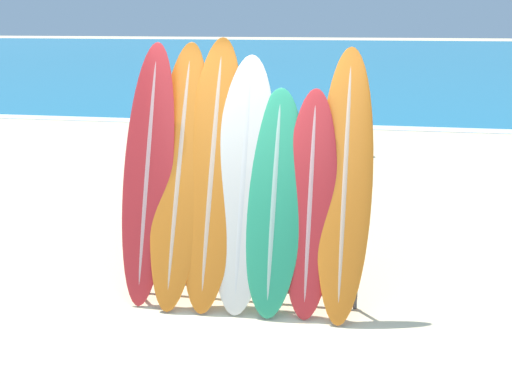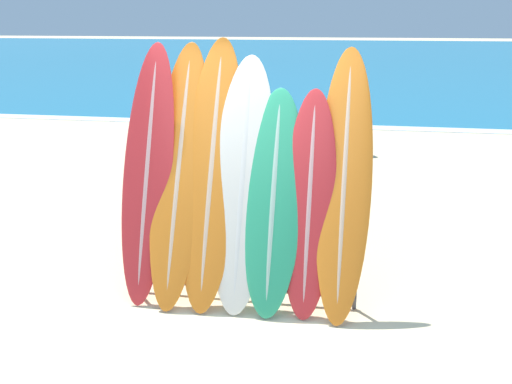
{
  "view_description": "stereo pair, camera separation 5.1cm",
  "coord_description": "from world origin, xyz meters",
  "px_view_note": "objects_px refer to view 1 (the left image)",
  "views": [
    {
      "loc": [
        0.96,
        -4.48,
        2.62
      ],
      "look_at": [
        -0.09,
        1.48,
        0.85
      ],
      "focal_mm": 42.0,
      "sensor_mm": 36.0,
      "label": 1
    },
    {
      "loc": [
        1.01,
        -4.48,
        2.62
      ],
      "look_at": [
        -0.09,
        1.48,
        0.85
      ],
      "focal_mm": 42.0,
      "sensor_mm": 36.0,
      "label": 2
    }
  ],
  "objects_px": {
    "surfboard_slot_6": "(345,182)",
    "person_far_left": "(193,146)",
    "surfboard_rack": "(241,256)",
    "surfboard_slot_2": "(212,171)",
    "surfboard_slot_1": "(180,172)",
    "person_near_water": "(349,110)",
    "surfboard_slot_4": "(274,201)",
    "surfboard_slot_5": "(310,203)",
    "surfboard_slot_0": "(148,172)",
    "surfboard_slot_3": "(243,182)",
    "person_mid_beach": "(198,127)"
  },
  "relations": [
    {
      "from": "surfboard_slot_0",
      "to": "surfboard_slot_4",
      "type": "bearing_deg",
      "value": -3.69
    },
    {
      "from": "surfboard_slot_5",
      "to": "person_far_left",
      "type": "bearing_deg",
      "value": 126.52
    },
    {
      "from": "surfboard_slot_6",
      "to": "person_far_left",
      "type": "distance_m",
      "value": 3.12
    },
    {
      "from": "surfboard_slot_3",
      "to": "surfboard_slot_4",
      "type": "relative_size",
      "value": 1.14
    },
    {
      "from": "person_near_water",
      "to": "surfboard_slot_5",
      "type": "bearing_deg",
      "value": 32.08
    },
    {
      "from": "surfboard_slot_0",
      "to": "person_mid_beach",
      "type": "xyz_separation_m",
      "value": [
        -0.67,
        4.21,
        -0.32
      ]
    },
    {
      "from": "surfboard_slot_5",
      "to": "person_far_left",
      "type": "height_order",
      "value": "surfboard_slot_5"
    },
    {
      "from": "surfboard_slot_6",
      "to": "surfboard_slot_3",
      "type": "bearing_deg",
      "value": -178.38
    },
    {
      "from": "surfboard_slot_6",
      "to": "person_far_left",
      "type": "height_order",
      "value": "surfboard_slot_6"
    },
    {
      "from": "surfboard_slot_0",
      "to": "person_far_left",
      "type": "xyz_separation_m",
      "value": [
        -0.22,
        2.33,
        -0.23
      ]
    },
    {
      "from": "person_mid_beach",
      "to": "surfboard_slot_2",
      "type": "bearing_deg",
      "value": 162.69
    },
    {
      "from": "surfboard_slot_5",
      "to": "surfboard_slot_6",
      "type": "relative_size",
      "value": 0.84
    },
    {
      "from": "surfboard_slot_2",
      "to": "person_far_left",
      "type": "xyz_separation_m",
      "value": [
        -0.84,
        2.29,
        -0.26
      ]
    },
    {
      "from": "surfboard_rack",
      "to": "surfboard_slot_0",
      "type": "distance_m",
      "value": 1.2
    },
    {
      "from": "surfboard_rack",
      "to": "person_near_water",
      "type": "height_order",
      "value": "person_near_water"
    },
    {
      "from": "surfboard_slot_0",
      "to": "surfboard_slot_4",
      "type": "height_order",
      "value": "surfboard_slot_0"
    },
    {
      "from": "surfboard_slot_5",
      "to": "surfboard_slot_3",
      "type": "bearing_deg",
      "value": 174.0
    },
    {
      "from": "surfboard_rack",
      "to": "surfboard_slot_2",
      "type": "distance_m",
      "value": 0.84
    },
    {
      "from": "surfboard_slot_1",
      "to": "person_mid_beach",
      "type": "height_order",
      "value": "surfboard_slot_1"
    },
    {
      "from": "surfboard_slot_6",
      "to": "person_mid_beach",
      "type": "xyz_separation_m",
      "value": [
        -2.54,
        4.19,
        -0.31
      ]
    },
    {
      "from": "surfboard_rack",
      "to": "person_far_left",
      "type": "xyz_separation_m",
      "value": [
        -1.15,
        2.45,
        0.51
      ]
    },
    {
      "from": "person_near_water",
      "to": "person_mid_beach",
      "type": "bearing_deg",
      "value": -8.71
    },
    {
      "from": "surfboard_rack",
      "to": "surfboard_slot_1",
      "type": "xyz_separation_m",
      "value": [
        -0.63,
        0.15,
        0.75
      ]
    },
    {
      "from": "surfboard_slot_0",
      "to": "surfboard_slot_6",
      "type": "bearing_deg",
      "value": 0.49
    },
    {
      "from": "surfboard_rack",
      "to": "surfboard_slot_4",
      "type": "distance_m",
      "value": 0.63
    },
    {
      "from": "surfboard_slot_4",
      "to": "surfboard_slot_5",
      "type": "xyz_separation_m",
      "value": [
        0.33,
        0.0,
        -0.0
      ]
    },
    {
      "from": "person_near_water",
      "to": "surfboard_slot_0",
      "type": "bearing_deg",
      "value": 19.31
    },
    {
      "from": "surfboard_rack",
      "to": "surfboard_slot_5",
      "type": "distance_m",
      "value": 0.84
    },
    {
      "from": "surfboard_slot_2",
      "to": "surfboard_slot_6",
      "type": "distance_m",
      "value": 1.24
    },
    {
      "from": "surfboard_rack",
      "to": "surfboard_slot_5",
      "type": "bearing_deg",
      "value": 3.63
    },
    {
      "from": "surfboard_slot_1",
      "to": "surfboard_slot_2",
      "type": "relative_size",
      "value": 0.98
    },
    {
      "from": "surfboard_rack",
      "to": "surfboard_slot_1",
      "type": "distance_m",
      "value": 0.99
    },
    {
      "from": "surfboard_slot_2",
      "to": "surfboard_slot_4",
      "type": "bearing_deg",
      "value": -10.51
    },
    {
      "from": "surfboard_slot_6",
      "to": "person_far_left",
      "type": "relative_size",
      "value": 1.34
    },
    {
      "from": "person_near_water",
      "to": "person_far_left",
      "type": "bearing_deg",
      "value": 10.2
    },
    {
      "from": "surfboard_slot_1",
      "to": "surfboard_slot_3",
      "type": "bearing_deg",
      "value": -3.57
    },
    {
      "from": "surfboard_slot_1",
      "to": "surfboard_slot_3",
      "type": "xyz_separation_m",
      "value": [
        0.63,
        -0.04,
        -0.06
      ]
    },
    {
      "from": "surfboard_slot_2",
      "to": "surfboard_slot_6",
      "type": "bearing_deg",
      "value": -0.81
    },
    {
      "from": "surfboard_slot_4",
      "to": "surfboard_slot_6",
      "type": "relative_size",
      "value": 0.84
    },
    {
      "from": "surfboard_slot_0",
      "to": "surfboard_slot_2",
      "type": "height_order",
      "value": "surfboard_slot_2"
    },
    {
      "from": "surfboard_slot_2",
      "to": "surfboard_rack",
      "type": "bearing_deg",
      "value": -26.27
    },
    {
      "from": "surfboard_slot_5",
      "to": "person_near_water",
      "type": "relative_size",
      "value": 1.32
    },
    {
      "from": "surfboard_rack",
      "to": "surfboard_slot_6",
      "type": "relative_size",
      "value": 0.93
    },
    {
      "from": "person_near_water",
      "to": "person_far_left",
      "type": "distance_m",
      "value": 4.95
    },
    {
      "from": "surfboard_slot_4",
      "to": "surfboard_slot_6",
      "type": "height_order",
      "value": "surfboard_slot_6"
    },
    {
      "from": "surfboard_slot_6",
      "to": "surfboard_slot_0",
      "type": "bearing_deg",
      "value": -179.51
    },
    {
      "from": "surfboard_slot_1",
      "to": "person_far_left",
      "type": "distance_m",
      "value": 2.37
    },
    {
      "from": "surfboard_slot_3",
      "to": "person_far_left",
      "type": "distance_m",
      "value": 2.61
    },
    {
      "from": "surfboard_slot_2",
      "to": "surfboard_slot_3",
      "type": "bearing_deg",
      "value": -8.14
    },
    {
      "from": "surfboard_slot_6",
      "to": "surfboard_rack",
      "type": "bearing_deg",
      "value": -171.91
    }
  ]
}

